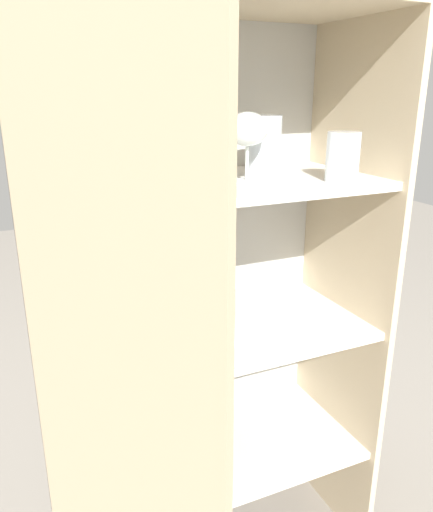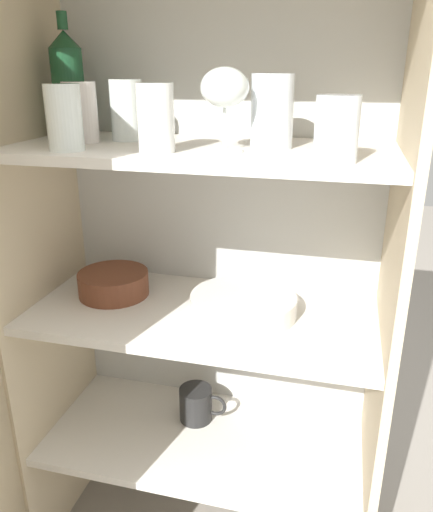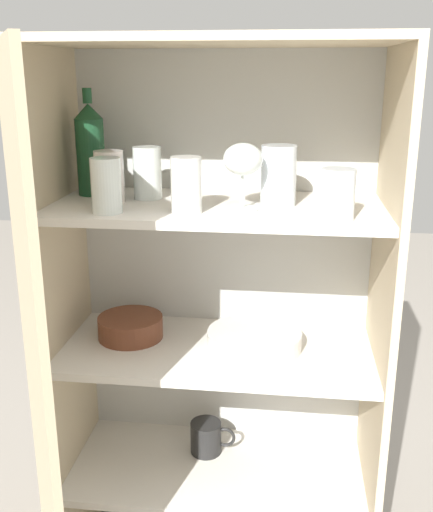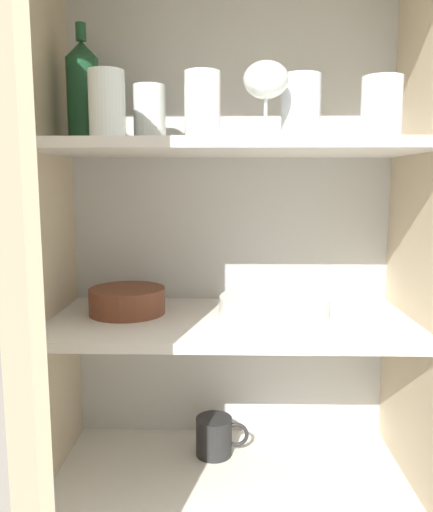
{
  "view_description": "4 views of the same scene",
  "coord_description": "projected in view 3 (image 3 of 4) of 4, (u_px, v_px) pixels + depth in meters",
  "views": [
    {
      "loc": [
        -0.43,
        -0.83,
        1.24
      ],
      "look_at": [
        0.02,
        0.18,
        0.86
      ],
      "focal_mm": 35.0,
      "sensor_mm": 36.0,
      "label": 1
    },
    {
      "loc": [
        0.29,
        -0.79,
        1.19
      ],
      "look_at": [
        0.02,
        0.23,
        0.79
      ],
      "focal_mm": 35.0,
      "sensor_mm": 36.0,
      "label": 2
    },
    {
      "loc": [
        0.17,
        -1.19,
        1.34
      ],
      "look_at": [
        0.0,
        0.17,
        0.92
      ],
      "focal_mm": 42.0,
      "sensor_mm": 36.0,
      "label": 3
    },
    {
      "loc": [
        -0.01,
        -0.87,
        0.96
      ],
      "look_at": [
        -0.03,
        0.22,
        0.8
      ],
      "focal_mm": 35.0,
      "sensor_mm": 36.0,
      "label": 4
    }
  ],
  "objects": [
    {
      "name": "wine_bottle",
      "position": [
        90.0,
        149.0,
        1.48
      ],
      "size": [
        0.07,
        0.07,
        0.26
      ],
      "color": "#194728",
      "rests_on": "shelf_board_upper"
    },
    {
      "name": "cupboard_side_right",
      "position": [
        378.0,
        347.0,
        1.46
      ],
      "size": [
        0.02,
        0.4,
        1.4
      ],
      "primitive_type": "cube",
      "color": "#CCB793",
      "rests_on": "ground_plane"
    },
    {
      "name": "coffee_mug_primary",
      "position": [
        207.0,
        437.0,
        1.67
      ],
      "size": [
        0.13,
        0.09,
        0.09
      ],
      "color": "black",
      "rests_on": "shelf_board_lower"
    },
    {
      "name": "tumbler_glass_0",
      "position": [
        278.0,
        175.0,
        1.38
      ],
      "size": [
        0.08,
        0.08,
        0.14
      ],
      "color": "white",
      "rests_on": "shelf_board_upper"
    },
    {
      "name": "shelf_board_lower",
      "position": [
        217.0,
        470.0,
        1.62
      ],
      "size": [
        0.78,
        0.36,
        0.02
      ],
      "primitive_type": "cube",
      "color": "silver"
    },
    {
      "name": "cupboard_top_panel",
      "position": [
        217.0,
        41.0,
        1.3
      ],
      "size": [
        0.81,
        0.4,
        0.02
      ],
      "primitive_type": "cube",
      "color": "#CCB793",
      "rests_on": "cupboard_side_left"
    },
    {
      "name": "cupboard_door",
      "position": [
        41.0,
        410.0,
        1.19
      ],
      "size": [
        0.21,
        0.36,
        1.4
      ],
      "color": "tan",
      "rests_on": "ground_plane"
    },
    {
      "name": "tumbler_glass_4",
      "position": [
        337.0,
        194.0,
        1.24
      ],
      "size": [
        0.07,
        0.07,
        0.11
      ],
      "color": "white",
      "rests_on": "shelf_board_upper"
    },
    {
      "name": "mixing_bowl_large",
      "position": [
        130.0,
        326.0,
        1.56
      ],
      "size": [
        0.17,
        0.17,
        0.06
      ],
      "color": "brown",
      "rests_on": "shelf_board_middle"
    },
    {
      "name": "tumbler_glass_3",
      "position": [
        106.0,
        186.0,
        1.3
      ],
      "size": [
        0.07,
        0.07,
        0.12
      ],
      "color": "white",
      "rests_on": "shelf_board_upper"
    },
    {
      "name": "cupboard_side_left",
      "position": [
        65.0,
        330.0,
        1.55
      ],
      "size": [
        0.02,
        0.4,
        1.4
      ],
      "primitive_type": "cube",
      "color": "#CCB793",
      "rests_on": "ground_plane"
    },
    {
      "name": "shelf_board_upper",
      "position": [
        217.0,
        208.0,
        1.41
      ],
      "size": [
        0.78,
        0.36,
        0.02
      ],
      "primitive_type": "cube",
      "color": "silver"
    },
    {
      "name": "plate_stack_white",
      "position": [
        254.0,
        340.0,
        1.51
      ],
      "size": [
        0.24,
        0.24,
        0.04
      ],
      "color": "white",
      "rests_on": "shelf_board_middle"
    },
    {
      "name": "wine_glass_0",
      "position": [
        243.0,
        162.0,
        1.31
      ],
      "size": [
        0.09,
        0.09,
        0.15
      ],
      "color": "white",
      "rests_on": "shelf_board_upper"
    },
    {
      "name": "cupboard_back_panel",
      "position": [
        225.0,
        309.0,
        1.69
      ],
      "size": [
        0.81,
        0.02,
        1.4
      ],
      "primitive_type": "cube",
      "color": "silver",
      "rests_on": "ground_plane"
    },
    {
      "name": "tumbler_glass_2",
      "position": [
        186.0,
        185.0,
        1.3
      ],
      "size": [
        0.07,
        0.07,
        0.12
      ],
      "color": "white",
      "rests_on": "shelf_board_upper"
    },
    {
      "name": "tumbler_glass_1",
      "position": [
        147.0,
        173.0,
        1.45
      ],
      "size": [
        0.07,
        0.07,
        0.13
      ],
      "color": "white",
      "rests_on": "shelf_board_upper"
    },
    {
      "name": "shelf_board_middle",
      "position": [
        217.0,
        351.0,
        1.52
      ],
      "size": [
        0.78,
        0.36,
        0.02
      ],
      "primitive_type": "cube",
      "color": "silver"
    },
    {
      "name": "tumbler_glass_5",
      "position": [
        109.0,
        177.0,
        1.41
      ],
      "size": [
        0.07,
        0.07,
        0.12
      ],
      "color": "silver",
      "rests_on": "shelf_board_upper"
    }
  ]
}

